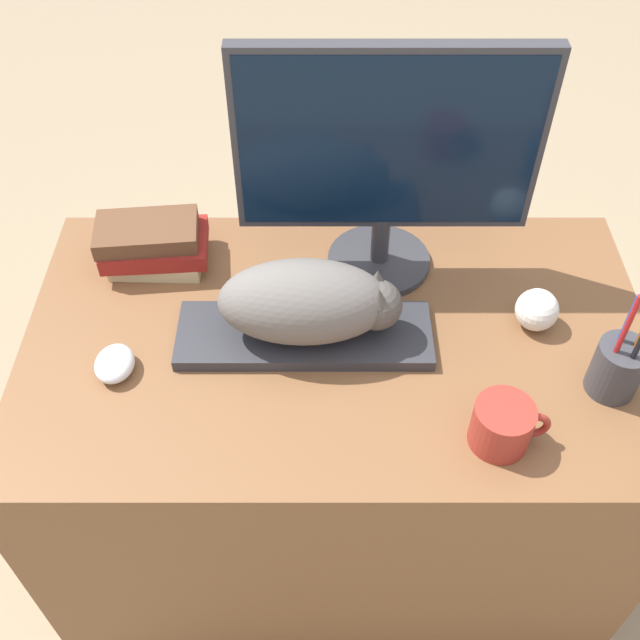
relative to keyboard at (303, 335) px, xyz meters
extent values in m
cube|color=brown|center=(0.06, 0.01, -0.40)|extent=(1.17, 0.68, 0.77)
cube|color=#2D2D33|center=(0.00, 0.00, 0.00)|extent=(0.47, 0.15, 0.02)
ellipsoid|color=#66605B|center=(0.00, 0.00, 0.09)|extent=(0.30, 0.15, 0.15)
sphere|color=#4C4742|center=(0.13, 0.00, 0.08)|extent=(0.09, 0.09, 0.09)
cone|color=#4C4742|center=(0.13, -0.02, 0.12)|extent=(0.03, 0.03, 0.04)
cone|color=#4C4742|center=(0.13, 0.02, 0.12)|extent=(0.03, 0.03, 0.04)
cylinder|color=#333338|center=(0.15, 0.21, 0.00)|extent=(0.21, 0.21, 0.02)
cylinder|color=#333338|center=(0.15, 0.21, 0.06)|extent=(0.04, 0.04, 0.11)
cube|color=#333338|center=(0.15, 0.21, 0.28)|extent=(0.55, 0.03, 0.36)
cube|color=black|center=(0.15, 0.20, 0.28)|extent=(0.52, 0.01, 0.34)
ellipsoid|color=silver|center=(-0.33, -0.07, 0.01)|extent=(0.07, 0.09, 0.04)
cylinder|color=#9E2D23|center=(0.32, -0.22, 0.03)|extent=(0.10, 0.10, 0.08)
torus|color=#9E2D23|center=(0.37, -0.22, 0.03)|extent=(0.06, 0.01, 0.06)
cylinder|color=#38383D|center=(0.53, -0.11, 0.04)|extent=(0.09, 0.09, 0.10)
cylinder|color=orange|center=(0.55, -0.11, 0.10)|extent=(0.01, 0.01, 0.14)
cylinder|color=#1E47B2|center=(0.53, -0.09, 0.11)|extent=(0.01, 0.01, 0.17)
cylinder|color=#B21E1E|center=(0.51, -0.12, 0.13)|extent=(0.01, 0.01, 0.19)
cylinder|color=black|center=(0.54, -0.13, 0.10)|extent=(0.01, 0.01, 0.14)
sphere|color=silver|center=(0.43, 0.04, 0.03)|extent=(0.08, 0.08, 0.08)
cube|color=#C6B284|center=(-0.30, 0.21, 0.00)|extent=(0.18, 0.13, 0.03)
cube|color=maroon|center=(-0.30, 0.21, 0.03)|extent=(0.22, 0.15, 0.03)
cube|color=brown|center=(-0.31, 0.21, 0.07)|extent=(0.21, 0.13, 0.04)
camera|label=1|loc=(0.03, -0.91, 1.03)|focal=42.00mm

